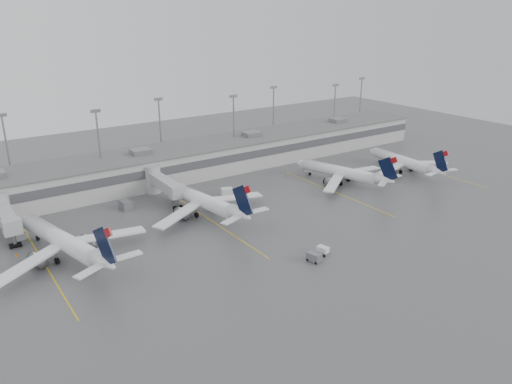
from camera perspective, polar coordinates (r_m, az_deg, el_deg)
ground at (r=101.32m, az=10.94°, el=-5.76°), size 260.00×260.00×0.00m
terminal at (r=143.48m, az=-5.48°, el=4.05°), size 152.00×17.00×9.45m
light_masts at (r=146.50m, az=-6.69°, el=7.51°), size 142.40×8.00×20.60m
jet_bridge_left at (r=116.21m, az=-26.87°, el=-2.16°), size 4.00×17.20×7.00m
jet_bridge_right at (r=124.47m, az=-10.95°, el=1.11°), size 4.00×17.20×7.00m
stand_markings at (r=117.75m, az=2.71°, el=-1.65°), size 105.25×40.00×0.01m
jet_far_left at (r=98.68m, az=-20.96°, el=-5.34°), size 29.40×33.35×10.98m
jet_mid_left at (r=112.69m, az=-6.14°, el=-0.94°), size 29.36×33.16×10.79m
jet_mid_right at (r=134.51m, az=9.96°, el=2.24°), size 26.04×29.62×9.85m
jet_far_right at (r=148.16m, az=16.71°, el=3.32°), size 26.55×29.87×9.66m
baggage_tug at (r=95.72m, az=7.63°, el=-6.74°), size 2.13×2.81×1.62m
baggage_cart at (r=92.90m, az=6.64°, el=-7.40°), size 2.07×2.90×1.68m
gse_uld_a at (r=111.30m, az=-25.41°, el=-4.59°), size 2.46×1.96×1.52m
gse_uld_b at (r=124.35m, az=-3.37°, el=0.01°), size 3.14×2.54×1.93m
gse_uld_c at (r=144.10m, az=6.05°, el=2.71°), size 2.77×2.35×1.66m
gse_loader at (r=119.64m, az=-14.70°, el=-1.42°), size 2.38×3.52×2.09m
cone_a at (r=104.58m, az=-25.71°, el=-6.45°), size 0.44×0.44×0.70m
cone_b at (r=112.19m, az=-10.73°, el=-2.96°), size 0.39×0.39×0.62m
cone_c at (r=138.84m, az=3.40°, el=1.92°), size 0.48×0.48×0.76m
cone_d at (r=159.90m, az=17.50°, el=3.45°), size 0.44×0.44×0.70m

